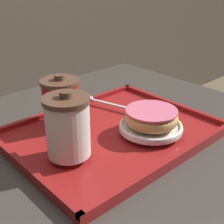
{
  "coord_description": "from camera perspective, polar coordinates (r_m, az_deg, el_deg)",
  "views": [
    {
      "loc": [
        -0.46,
        -0.47,
        1.07
      ],
      "look_at": [
        -0.02,
        0.01,
        0.77
      ],
      "focal_mm": 50.0,
      "sensor_mm": 36.0,
      "label": 1
    }
  ],
  "objects": [
    {
      "name": "donut_chocolate_glazed",
      "position": [
        0.72,
        7.2,
        -0.88
      ],
      "size": [
        0.13,
        0.13,
        0.04
      ],
      "color": "tan",
      "rests_on": "plate_with_chocolate_donut"
    },
    {
      "name": "cafe_table",
      "position": [
        0.85,
        1.29,
        -14.42
      ],
      "size": [
        0.88,
        0.86,
        0.7
      ],
      "color": "#38332D",
      "rests_on": "ground_plane"
    },
    {
      "name": "coffee_cup_rear",
      "position": [
        0.76,
        -9.3,
        2.16
      ],
      "size": [
        0.09,
        0.09,
        0.12
      ],
      "color": "red",
      "rests_on": "serving_tray"
    },
    {
      "name": "coffee_cup_front",
      "position": [
        0.62,
        -8.09,
        -2.56
      ],
      "size": [
        0.09,
        0.09,
        0.14
      ],
      "color": "white",
      "rests_on": "serving_tray"
    },
    {
      "name": "plate_with_chocolate_donut",
      "position": [
        0.73,
        7.09,
        -2.64
      ],
      "size": [
        0.15,
        0.15,
        0.01
      ],
      "color": "white",
      "rests_on": "serving_tray"
    },
    {
      "name": "serving_tray",
      "position": [
        0.75,
        0.0,
        -3.93
      ],
      "size": [
        0.47,
        0.37,
        0.02
      ],
      "color": "maroon",
      "rests_on": "cafe_table"
    },
    {
      "name": "spoon",
      "position": [
        0.88,
        -3.12,
        2.29
      ],
      "size": [
        0.06,
        0.16,
        0.01
      ],
      "rotation": [
        0.0,
        0.0,
        1.86
      ],
      "color": "silver",
      "rests_on": "serving_tray"
    }
  ]
}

